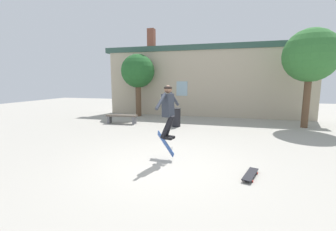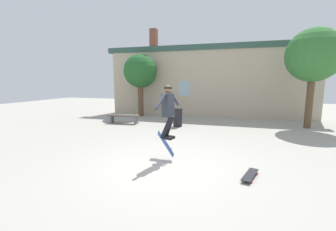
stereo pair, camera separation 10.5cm
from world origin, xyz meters
TOP-DOWN VIEW (x-y plane):
  - ground_plane at (0.00, 0.00)m, footprint 40.00×40.00m
  - building_backdrop at (-0.03, 8.62)m, footprint 13.23×0.52m
  - tree_right at (5.07, 6.37)m, footprint 2.41×2.41m
  - tree_left at (-3.97, 7.61)m, footprint 2.06×2.06m
  - park_bench at (-3.80, 4.97)m, footprint 1.64×0.53m
  - trash_bin at (-0.89, 4.98)m, footprint 0.47×0.47m
  - skater at (-0.01, 0.36)m, footprint 0.41×1.27m
  - skateboard_flipping at (-0.11, 0.45)m, footprint 0.63×0.50m
  - skateboard_resting at (2.14, -0.27)m, footprint 0.44×0.86m

SIDE VIEW (x-z plane):
  - ground_plane at x=0.00m, z-range 0.00..0.00m
  - skateboard_resting at x=2.14m, z-range 0.03..0.11m
  - park_bench at x=-3.80m, z-range 0.10..0.57m
  - skateboard_flipping at x=-0.11m, z-range 0.08..0.77m
  - trash_bin at x=-0.89m, z-range 0.02..0.93m
  - skater at x=-0.01m, z-range 0.74..2.22m
  - building_backdrop at x=-0.03m, z-range -0.47..5.03m
  - tree_left at x=-3.97m, z-range 0.85..4.70m
  - tree_right at x=5.07m, z-range 1.04..5.61m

